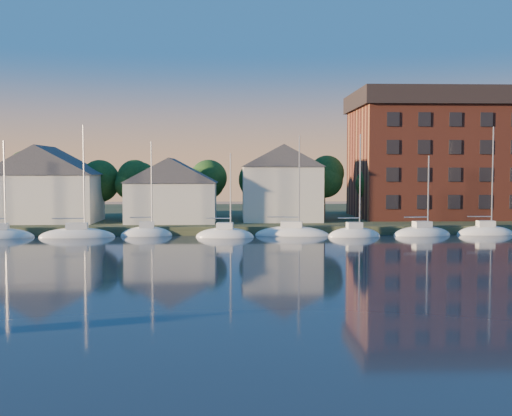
{
  "coord_description": "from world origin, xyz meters",
  "views": [
    {
      "loc": [
        1.69,
        -23.98,
        7.6
      ],
      "look_at": [
        3.35,
        22.0,
        4.86
      ],
      "focal_mm": 45.0,
      "sensor_mm": 36.0,
      "label": 1
    }
  ],
  "objects_px": {
    "clubhouse_centre": "(172,189)",
    "condo_block": "(463,154)",
    "clubhouse_east": "(281,182)",
    "clubhouse_west": "(46,183)"
  },
  "relations": [
    {
      "from": "clubhouse_centre",
      "to": "condo_block",
      "type": "distance_m",
      "value": 41.05
    },
    {
      "from": "clubhouse_centre",
      "to": "clubhouse_east",
      "type": "xyz_separation_m",
      "value": [
        14.0,
        2.0,
        0.87
      ]
    },
    {
      "from": "clubhouse_centre",
      "to": "condo_block",
      "type": "xyz_separation_m",
      "value": [
        40.0,
        7.95,
        4.66
      ]
    },
    {
      "from": "clubhouse_west",
      "to": "clubhouse_east",
      "type": "bearing_deg",
      "value": 1.91
    },
    {
      "from": "clubhouse_east",
      "to": "condo_block",
      "type": "xyz_separation_m",
      "value": [
        26.0,
        5.95,
        3.79
      ]
    },
    {
      "from": "clubhouse_west",
      "to": "clubhouse_centre",
      "type": "height_order",
      "value": "clubhouse_west"
    },
    {
      "from": "clubhouse_east",
      "to": "condo_block",
      "type": "distance_m",
      "value": 26.94
    },
    {
      "from": "clubhouse_west",
      "to": "clubhouse_centre",
      "type": "bearing_deg",
      "value": -3.58
    },
    {
      "from": "clubhouse_centre",
      "to": "clubhouse_east",
      "type": "distance_m",
      "value": 14.17
    },
    {
      "from": "clubhouse_centre",
      "to": "condo_block",
      "type": "relative_size",
      "value": 0.37
    }
  ]
}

